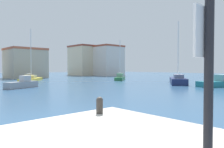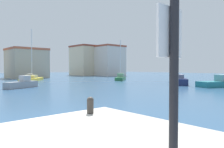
{
  "view_description": "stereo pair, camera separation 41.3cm",
  "coord_description": "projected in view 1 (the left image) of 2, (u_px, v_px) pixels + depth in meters",
  "views": [
    {
      "loc": [
        -3.38,
        -7.23,
        2.48
      ],
      "look_at": [
        19.81,
        18.17,
        1.47
      ],
      "focal_mm": 34.82,
      "sensor_mm": 36.0,
      "label": 1
    },
    {
      "loc": [
        -3.07,
        -7.51,
        2.48
      ],
      "look_at": [
        19.81,
        18.17,
        1.47
      ],
      "focal_mm": 34.82,
      "sensor_mm": 36.0,
      "label": 2
    }
  ],
  "objects": [
    {
      "name": "sailboat_green_near_pier",
      "position": [
        120.0,
        77.0,
        43.07
      ],
      "size": [
        4.66,
        4.05,
        7.89
      ],
      "color": "#28703D",
      "rests_on": "water"
    },
    {
      "name": "harbor_office",
      "position": [
        88.0,
        61.0,
        70.59
      ],
      "size": [
        10.37,
        8.6,
        9.53
      ],
      "color": "beige",
      "rests_on": "ground"
    },
    {
      "name": "water",
      "position": [
        80.0,
        84.0,
        32.56
      ],
      "size": [
        160.0,
        160.0,
        0.0
      ],
      "primitive_type": "plane",
      "color": "#2D5175",
      "rests_on": "ground"
    },
    {
      "name": "warehouse_block",
      "position": [
        106.0,
        61.0,
        67.96
      ],
      "size": [
        7.75,
        9.46,
        9.32
      ],
      "color": "beige",
      "rests_on": "ground"
    },
    {
      "name": "sailboat_yellow_distant_north",
      "position": [
        31.0,
        79.0,
        40.86
      ],
      "size": [
        6.9,
        8.1,
        9.78
      ],
      "color": "gold",
      "rests_on": "water"
    },
    {
      "name": "motorboat_grey_mid_harbor",
      "position": [
        22.0,
        84.0,
        26.37
      ],
      "size": [
        4.4,
        2.8,
        1.51
      ],
      "color": "gray",
      "rests_on": "water"
    },
    {
      "name": "mooring_bollard",
      "position": [
        100.0,
        104.0,
        7.48
      ],
      "size": [
        0.24,
        0.24,
        0.58
      ],
      "color": "#38332D",
      "rests_on": "pier_quay"
    },
    {
      "name": "sailboat_navy_center_channel",
      "position": [
        178.0,
        80.0,
        33.39
      ],
      "size": [
        8.08,
        6.53,
        9.57
      ],
      "color": "#19234C",
      "rests_on": "water"
    },
    {
      "name": "waterfront_apartments",
      "position": [
        25.0,
        63.0,
        52.43
      ],
      "size": [
        8.29,
        8.37,
        7.14
      ],
      "color": "#B2A893",
      "rests_on": "ground"
    },
    {
      "name": "motorboat_teal_far_right",
      "position": [
        223.0,
        83.0,
        28.35
      ],
      "size": [
        7.3,
        4.71,
        1.57
      ],
      "color": "#1E707A",
      "rests_on": "water"
    }
  ]
}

